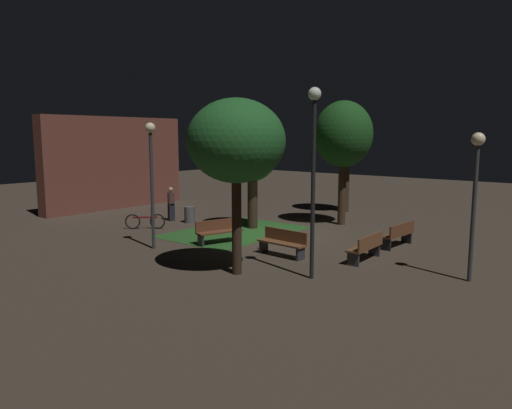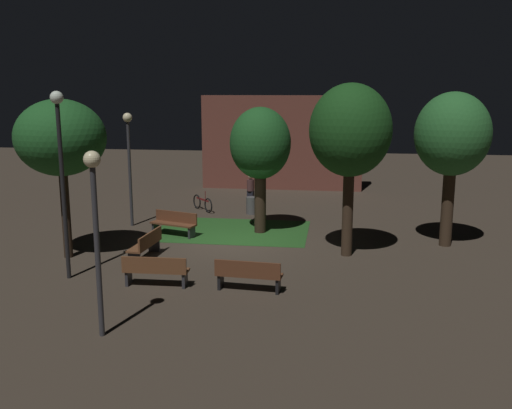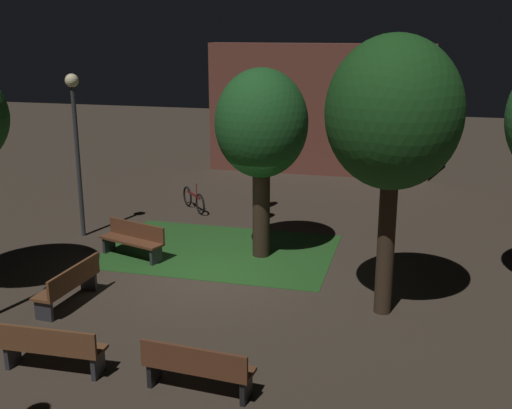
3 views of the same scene
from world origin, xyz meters
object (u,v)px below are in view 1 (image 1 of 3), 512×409
(lamp_post_plaza_west, at_px, (151,164))
(trash_bin, at_px, (190,215))
(lamp_post_near_wall, at_px, (476,180))
(lamp_post_path_center, at_px, (314,154))
(bench_lawn_edge, at_px, (399,234))
(bicycle, at_px, (145,221))
(bench_front_right, at_px, (367,247))
(bench_back_row, at_px, (219,231))
(tree_left_canopy, at_px, (347,140))
(tree_right_canopy, at_px, (343,135))
(tree_back_right, at_px, (252,152))
(pedestrian, at_px, (171,203))
(bench_by_lamp, at_px, (283,242))
(tree_lawn_side, at_px, (236,142))

(lamp_post_plaza_west, relative_size, trash_bin, 5.94)
(lamp_post_near_wall, bearing_deg, lamp_post_path_center, 125.37)
(bench_lawn_edge, relative_size, bicycle, 1.38)
(bench_front_right, height_order, bench_back_row, same)
(tree_left_canopy, xyz_separation_m, tree_right_canopy, (-3.43, -1.68, 0.23))
(tree_right_canopy, xyz_separation_m, lamp_post_path_center, (-7.97, -3.45, -0.51))
(tree_back_right, bearing_deg, bench_front_right, -107.65)
(tree_right_canopy, xyz_separation_m, pedestrian, (-4.22, 6.77, -3.19))
(bench_front_right, xyz_separation_m, pedestrian, (1.03, 10.57, 0.37))
(bench_by_lamp, bearing_deg, tree_back_right, 51.02)
(tree_right_canopy, distance_m, trash_bin, 7.90)
(lamp_post_near_wall, xyz_separation_m, lamp_post_path_center, (-2.53, 3.56, 0.70))
(bench_by_lamp, xyz_separation_m, tree_left_canopy, (9.80, 2.98, 3.33))
(lamp_post_path_center, bearing_deg, lamp_post_plaza_west, 94.10)
(tree_right_canopy, relative_size, bicycle, 4.20)
(tree_right_canopy, bearing_deg, tree_lawn_side, -170.53)
(lamp_post_path_center, bearing_deg, trash_bin, 66.69)
(bench_back_row, bearing_deg, tree_back_right, 16.19)
(bench_back_row, xyz_separation_m, lamp_post_near_wall, (0.88, -8.71, 2.35))
(trash_bin, bearing_deg, tree_lawn_side, -124.32)
(pedestrian, bearing_deg, bench_front_right, -95.55)
(bench_back_row, bearing_deg, tree_left_canopy, -0.12)
(bench_by_lamp, height_order, tree_right_canopy, tree_right_canopy)
(lamp_post_plaza_west, height_order, pedestrian, lamp_post_plaza_west)
(tree_lawn_side, relative_size, lamp_post_path_center, 0.95)
(tree_right_canopy, bearing_deg, trash_bin, 124.94)
(tree_right_canopy, distance_m, pedestrian, 8.59)
(lamp_post_near_wall, bearing_deg, tree_back_right, 76.95)
(tree_back_right, xyz_separation_m, trash_bin, (-0.80, 3.14, -2.95))
(bench_lawn_edge, distance_m, tree_lawn_side, 7.49)
(bench_front_right, bearing_deg, tree_left_canopy, 32.28)
(tree_left_canopy, xyz_separation_m, tree_lawn_side, (-12.38, -3.17, 0.03))
(bench_front_right, relative_size, tree_right_canopy, 0.33)
(bench_back_row, height_order, lamp_post_path_center, lamp_post_path_center)
(bench_by_lamp, distance_m, tree_right_canopy, 7.41)
(tree_left_canopy, distance_m, bicycle, 11.23)
(pedestrian, bearing_deg, tree_right_canopy, -58.03)
(bench_back_row, distance_m, lamp_post_plaza_west, 3.53)
(bench_back_row, height_order, bicycle, bicycle)
(bench_by_lamp, xyz_separation_m, lamp_post_plaza_west, (-2.06, 4.22, 2.56))
(tree_lawn_side, bearing_deg, lamp_post_near_wall, -57.57)
(bench_back_row, xyz_separation_m, tree_left_canopy, (9.75, -0.02, 3.33))
(tree_lawn_side, bearing_deg, tree_left_canopy, 14.37)
(bench_lawn_edge, relative_size, trash_bin, 2.44)
(bench_front_right, distance_m, bench_by_lamp, 2.74)
(lamp_post_plaza_west, height_order, bicycle, lamp_post_plaza_west)
(tree_lawn_side, bearing_deg, trash_bin, 55.68)
(tree_left_canopy, relative_size, lamp_post_path_center, 1.00)
(bench_front_right, distance_m, lamp_post_plaza_west, 7.87)
(lamp_post_plaza_west, bearing_deg, bench_lawn_edge, -49.40)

